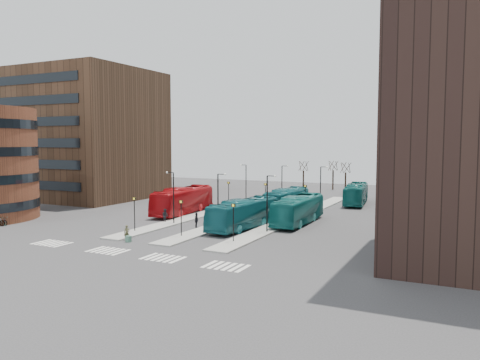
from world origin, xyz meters
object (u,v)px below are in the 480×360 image
at_px(teal_bus_b, 286,200).
at_px(commuter_b, 196,220).
at_px(teal_bus_c, 298,210).
at_px(commuter_c, 217,226).
at_px(teal_bus_a, 244,214).
at_px(traveller, 127,233).
at_px(teal_bus_d, 356,194).
at_px(red_bus, 183,200).
at_px(bicycle_far, 3,221).
at_px(suitcase, 128,239).
at_px(commuter_a, 165,216).

bearing_deg(teal_bus_b, commuter_b, -103.33).
xyz_separation_m(teal_bus_c, commuter_c, (-5.76, -9.58, -0.82)).
distance_m(teal_bus_a, commuter_c, 4.23).
relative_size(teal_bus_b, traveller, 7.42).
height_order(teal_bus_d, commuter_b, teal_bus_d).
distance_m(teal_bus_a, teal_bus_c, 7.22).
relative_size(red_bus, commuter_b, 7.27).
relative_size(teal_bus_a, teal_bus_b, 1.05).
relative_size(teal_bus_b, bicycle_far, 6.06).
bearing_deg(teal_bus_a, teal_bus_c, 55.62).
distance_m(suitcase, red_bus, 18.68).
xyz_separation_m(red_bus, teal_bus_b, (11.81, 8.54, -0.21)).
relative_size(teal_bus_d, commuter_b, 6.58).
xyz_separation_m(teal_bus_b, commuter_a, (-9.83, -15.57, -0.75)).
distance_m(red_bus, traveller, 18.00).
relative_size(teal_bus_b, commuter_b, 6.41).
distance_m(suitcase, traveller, 0.91).
relative_size(teal_bus_d, traveller, 7.61).
bearing_deg(red_bus, commuter_c, -48.30).
bearing_deg(traveller, teal_bus_d, 44.89).
bearing_deg(teal_bus_b, traveller, -104.35).
relative_size(teal_bus_c, commuter_b, 6.74).
bearing_deg(suitcase, teal_bus_d, 78.66).
xyz_separation_m(suitcase, teal_bus_a, (6.94, 11.55, 1.36)).
relative_size(traveller, bicycle_far, 0.82).
bearing_deg(traveller, commuter_b, 48.77).
bearing_deg(commuter_a, teal_bus_d, -106.15).
distance_m(teal_bus_b, commuter_a, 18.43).
relative_size(teal_bus_c, commuter_c, 7.01).
height_order(teal_bus_c, bicycle_far, teal_bus_c).
bearing_deg(commuter_b, commuter_c, -131.35).
height_order(teal_bus_b, bicycle_far, teal_bus_b).
distance_m(suitcase, commuter_c, 9.51).
distance_m(traveller, bicycle_far, 18.69).
relative_size(traveller, commuter_a, 0.92).
bearing_deg(commuter_b, suitcase, 150.19).
relative_size(suitcase, teal_bus_d, 0.05).
height_order(teal_bus_d, commuter_a, teal_bus_d).
xyz_separation_m(teal_bus_b, teal_bus_c, (4.94, -9.23, 0.08)).
distance_m(teal_bus_c, commuter_b, 12.29).
bearing_deg(suitcase, commuter_a, 115.80).
bearing_deg(red_bus, bicycle_far, -134.62).
height_order(suitcase, commuter_c, commuter_c).
bearing_deg(teal_bus_d, bicycle_far, -138.65).
bearing_deg(suitcase, red_bus, 115.33).
bearing_deg(commuter_b, teal_bus_d, -39.21).
bearing_deg(traveller, teal_bus_c, 30.24).
relative_size(commuter_c, bicycle_far, 0.91).
distance_m(red_bus, teal_bus_d, 27.59).
xyz_separation_m(red_bus, commuter_a, (1.98, -7.03, -0.97)).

